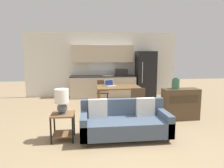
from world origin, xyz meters
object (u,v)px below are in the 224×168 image
object	(u,v)px
dining_table	(118,88)
laptop	(110,84)
table_lamp	(62,99)
vase	(176,84)
refrigerator	(145,74)
side_table	(63,122)
credenza	(180,104)
dining_chair_near_right	(137,100)
couch	(124,122)
dining_chair_far_left	(103,91)

from	to	relation	value
dining_table	laptop	distance (m)	0.29
table_lamp	vase	bearing A→B (deg)	19.43
refrigerator	side_table	bearing A→B (deg)	-125.48
dining_table	credenza	world-z (taller)	credenza
side_table	laptop	bearing A→B (deg)	62.14
side_table	vase	bearing A→B (deg)	19.34
vase	dining_chair_near_right	world-z (taller)	vase
dining_table	dining_chair_near_right	bearing A→B (deg)	-62.44
refrigerator	table_lamp	distance (m)	5.07
table_lamp	vase	xyz separation A→B (m)	(2.86, 1.01, 0.13)
credenza	dining_chair_near_right	size ratio (longest dim) A/B	1.16
dining_chair_near_right	refrigerator	bearing A→B (deg)	-105.92
table_lamp	dining_chair_near_right	xyz separation A→B (m)	(1.91, 1.39, -0.38)
dining_chair_near_right	dining_table	bearing A→B (deg)	-57.68
table_lamp	couch	bearing A→B (deg)	-0.31
vase	laptop	distance (m)	2.11
laptop	couch	bearing A→B (deg)	-112.16
couch	table_lamp	xyz separation A→B (m)	(-1.28, 0.01, 0.53)
couch	credenza	bearing A→B (deg)	30.20
dining_chair_near_right	laptop	bearing A→B (deg)	-49.51
dining_chair_far_left	couch	bearing A→B (deg)	-81.13
dining_table	couch	xyz separation A→B (m)	(-0.20, -2.23, -0.36)
couch	dining_chair_far_left	xyz separation A→B (m)	(-0.23, 3.07, 0.15)
vase	dining_chair_near_right	distance (m)	1.15
table_lamp	credenza	world-z (taller)	table_lamp
couch	dining_chair_far_left	distance (m)	3.08
vase	dining_table	bearing A→B (deg)	138.87
refrigerator	laptop	size ratio (longest dim) A/B	4.82
dining_table	table_lamp	xyz separation A→B (m)	(-1.48, -2.22, 0.17)
credenza	vase	distance (m)	0.58
vase	dining_chair_near_right	bearing A→B (deg)	158.06
side_table	credenza	distance (m)	3.18
credenza	vase	size ratio (longest dim) A/B	3.22
credenza	dining_chair_far_left	size ratio (longest dim) A/B	1.16
vase	laptop	xyz separation A→B (m)	(-1.63, 1.32, -0.19)
side_table	dining_chair_near_right	size ratio (longest dim) A/B	0.66
refrigerator	laptop	world-z (taller)	refrigerator
dining_chair_far_left	dining_chair_near_right	size ratio (longest dim) A/B	1.00
dining_table	couch	size ratio (longest dim) A/B	0.74
dining_table	refrigerator	bearing A→B (deg)	52.56
vase	dining_chair_near_right	xyz separation A→B (m)	(-0.95, 0.38, -0.51)
refrigerator	dining_chair_near_right	distance (m)	2.96
table_lamp	vase	size ratio (longest dim) A/B	1.70
refrigerator	table_lamp	world-z (taller)	refrigerator
couch	dining_chair_far_left	bearing A→B (deg)	94.38
refrigerator	credenza	distance (m)	3.17
vase	dining_chair_far_left	bearing A→B (deg)	131.52
refrigerator	dining_table	size ratio (longest dim) A/B	1.40
dining_chair_far_left	dining_table	bearing A→B (deg)	-58.40
dining_table	vase	bearing A→B (deg)	-41.13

